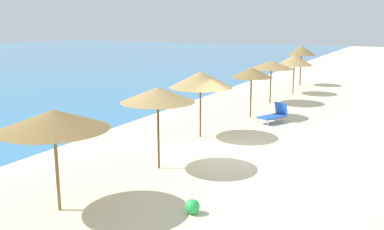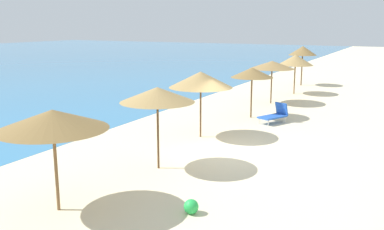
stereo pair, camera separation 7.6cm
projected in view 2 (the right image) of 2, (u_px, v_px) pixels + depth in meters
ground_plane at (228, 151)px, 15.61m from camera, size 160.00×160.00×0.00m
beach_umbrella_3 at (53, 120)px, 10.23m from camera, size 2.68×2.68×2.56m
beach_umbrella_4 at (157, 95)px, 13.31m from camera, size 2.35×2.35×2.64m
beach_umbrella_5 at (201, 80)px, 17.11m from camera, size 2.57×2.57×2.69m
beach_umbrella_6 at (252, 73)px, 20.80m from camera, size 2.07×2.07×2.48m
beach_umbrella_7 at (272, 65)px, 24.57m from camera, size 2.59×2.59×2.47m
beach_umbrella_8 at (295, 60)px, 27.94m from camera, size 2.31×2.31×2.58m
beach_umbrella_9 at (303, 51)px, 31.81m from camera, size 2.06×2.06×2.93m
lounge_chair_0 at (275, 115)px, 20.04m from camera, size 1.58×1.21×0.91m
beach_ball at (191, 207)px, 10.46m from camera, size 0.37×0.37×0.37m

